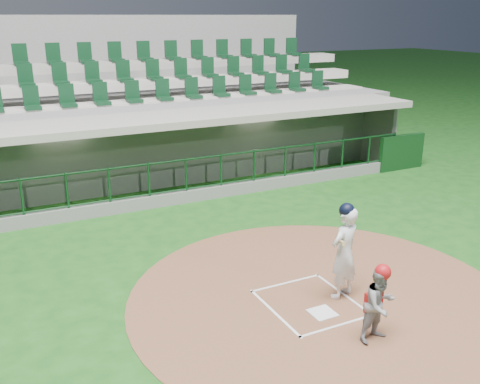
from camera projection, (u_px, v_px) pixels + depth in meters
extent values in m
plane|color=#154814|center=(301.00, 296.00, 10.06)|extent=(120.00, 120.00, 0.00)
cylinder|color=brown|center=(320.00, 297.00, 10.02)|extent=(7.20, 7.20, 0.01)
cube|color=white|center=(322.00, 313.00, 9.46)|extent=(0.43, 0.43, 0.02)
cube|color=white|center=(274.00, 312.00, 9.48)|extent=(0.05, 1.80, 0.01)
cube|color=silver|center=(343.00, 294.00, 10.12)|extent=(0.05, 1.80, 0.01)
cube|color=silver|center=(286.00, 283.00, 10.52)|extent=(1.55, 0.05, 0.01)
cube|color=silver|center=(338.00, 326.00, 9.08)|extent=(1.55, 0.05, 0.01)
cube|color=slate|center=(170.00, 204.00, 16.61)|extent=(15.00, 3.00, 0.10)
cube|color=slate|center=(152.00, 149.00, 17.53)|extent=(15.00, 0.20, 2.70)
cube|color=#A59F92|center=(152.00, 143.00, 17.35)|extent=(13.50, 0.04, 0.90)
cube|color=slate|center=(365.00, 137.00, 19.34)|extent=(0.20, 3.00, 2.70)
cube|color=gray|center=(168.00, 114.00, 15.50)|extent=(15.40, 3.50, 0.20)
cube|color=slate|center=(187.00, 197.00, 15.07)|extent=(15.00, 0.15, 0.40)
cube|color=black|center=(185.00, 143.00, 14.57)|extent=(15.00, 0.01, 0.95)
cube|color=olive|center=(158.00, 187.00, 17.41)|extent=(12.75, 0.40, 0.45)
cube|color=white|center=(60.00, 126.00, 14.48)|extent=(1.30, 0.35, 0.04)
cube|color=white|center=(255.00, 110.00, 17.02)|extent=(1.30, 0.35, 0.04)
cube|color=black|center=(401.00, 152.00, 18.19)|extent=(1.80, 0.18, 1.20)
imported|color=#A31112|center=(119.00, 177.00, 16.54)|extent=(0.98, 0.65, 1.55)
imported|color=maroon|center=(231.00, 163.00, 17.99)|extent=(0.80, 0.53, 1.61)
imported|color=#AE1213|center=(280.00, 155.00, 18.73)|extent=(1.65, 0.66, 1.73)
cube|color=slate|center=(137.00, 131.00, 18.83)|extent=(17.00, 6.50, 2.50)
cube|color=#A8A398|center=(148.00, 105.00, 17.20)|extent=(16.60, 0.95, 0.30)
cube|color=#A9A398|center=(138.00, 84.00, 17.83)|extent=(16.60, 0.95, 0.30)
cube|color=gray|center=(130.00, 65.00, 18.47)|extent=(16.60, 0.95, 0.30)
cube|color=slate|center=(111.00, 82.00, 21.25)|extent=(17.00, 0.25, 5.05)
imported|color=white|center=(344.00, 253.00, 9.78)|extent=(0.74, 0.59, 1.77)
sphere|color=black|center=(347.00, 210.00, 9.52)|extent=(0.28, 0.28, 0.28)
cylinder|color=#A2874A|center=(342.00, 242.00, 9.35)|extent=(0.58, 0.79, 0.39)
imported|color=gray|center=(380.00, 305.00, 8.52)|extent=(0.66, 0.54, 1.26)
sphere|color=#AF1217|center=(383.00, 272.00, 8.34)|extent=(0.26, 0.26, 0.26)
cube|color=#A31111|center=(373.00, 302.00, 8.65)|extent=(0.32, 0.10, 0.35)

